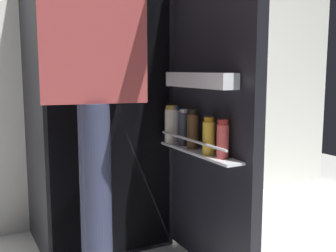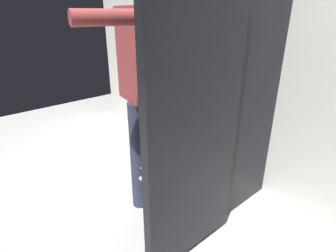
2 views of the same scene
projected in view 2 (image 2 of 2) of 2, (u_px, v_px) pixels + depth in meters
ground_plane at (164, 211)px, 2.10m from camera, size 6.28×6.28×0.00m
kitchen_wall at (247, 41)px, 2.15m from camera, size 4.40×0.10×2.44m
refrigerator at (214, 97)px, 2.03m from camera, size 0.75×1.27×1.68m
person at (145, 75)px, 1.80m from camera, size 0.57×0.80×1.72m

